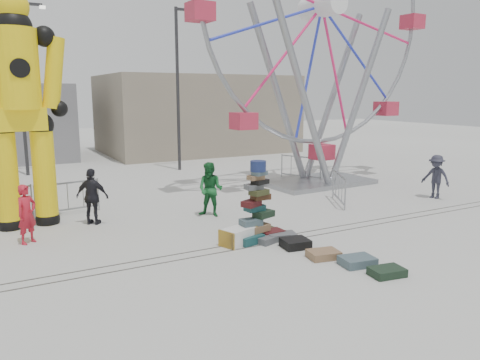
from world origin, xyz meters
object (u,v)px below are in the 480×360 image
crash_test_dummy (19,102)px  pedestrian_green (211,189)px  barricade_dummy_c (68,198)px  pedestrian_red (27,214)px  ferris_wheel (321,30)px  pedestrian_black (92,197)px  steamer_trunk (238,236)px  barricade_wheel_back (301,168)px  barricade_wheel_front (339,189)px  lamp_post_left (22,80)px  suitcase_tower (257,217)px  pedestrian_grey (436,177)px  lamp_post_right (179,81)px

crash_test_dummy → pedestrian_green: crash_test_dummy is taller
barricade_dummy_c → pedestrian_red: pedestrian_red is taller
ferris_wheel → pedestrian_green: 8.85m
pedestrian_black → steamer_trunk: bearing=164.7°
barricade_wheel_back → pedestrian_red: bearing=-95.7°
pedestrian_green → pedestrian_red: bearing=-130.8°
ferris_wheel → barricade_wheel_front: (-1.61, -3.32, -5.88)m
lamp_post_left → suitcase_tower: 15.08m
pedestrian_green → crash_test_dummy: bearing=-149.3°
pedestrian_grey → pedestrian_green: bearing=-114.4°
crash_test_dummy → barricade_dummy_c: bearing=29.8°
ferris_wheel → pedestrian_grey: ferris_wheel is taller
suitcase_tower → barricade_wheel_front: 5.13m
ferris_wheel → pedestrian_red: bearing=-168.7°
pedestrian_grey → barricade_wheel_back: bearing=-171.7°
crash_test_dummy → barricade_wheel_back: bearing=7.0°
lamp_post_left → crash_test_dummy: size_ratio=1.16×
lamp_post_left → barricade_wheel_front: bearing=-52.1°
barricade_wheel_front → barricade_wheel_back: bearing=9.1°
ferris_wheel → barricade_wheel_front: bearing=-118.3°
crash_test_dummy → barricade_wheel_back: crash_test_dummy is taller
steamer_trunk → pedestrian_black: size_ratio=0.54×
ferris_wheel → steamer_trunk: ferris_wheel is taller
steamer_trunk → barricade_wheel_back: (6.90, 6.76, 0.34)m
suitcase_tower → steamer_trunk: 0.77m
crash_test_dummy → pedestrian_black: size_ratio=4.06×
steamer_trunk → pedestrian_black: (-2.92, 3.75, 0.63)m
pedestrian_red → pedestrian_black: bearing=-7.8°
suitcase_tower → ferris_wheel: (6.28, 5.45, 5.83)m
lamp_post_right → crash_test_dummy: size_ratio=1.16×
barricade_wheel_back → pedestrian_red: (-11.70, -4.04, 0.24)m
suitcase_tower → barricade_dummy_c: size_ratio=1.07×
suitcase_tower → pedestrian_black: suitcase_tower is taller
steamer_trunk → pedestrian_black: bearing=109.2°
pedestrian_green → pedestrian_black: pedestrian_green is taller
pedestrian_red → pedestrian_grey: (13.87, -1.49, 0.03)m
steamer_trunk → barricade_wheel_front: (5.32, 2.28, 0.34)m
lamp_post_left → barricade_wheel_front: lamp_post_left is taller
pedestrian_green → pedestrian_black: size_ratio=1.02×
barricade_wheel_back → pedestrian_green: size_ratio=1.15×
crash_test_dummy → pedestrian_black: 3.35m
barricade_wheel_front → pedestrian_black: pedestrian_black is taller
ferris_wheel → steamer_trunk: 10.86m
lamp_post_right → pedestrian_black: 10.90m
crash_test_dummy → barricade_dummy_c: crash_test_dummy is taller
ferris_wheel → pedestrian_black: (-9.85, -1.85, -5.58)m
pedestrian_red → pedestrian_grey: pedestrian_grey is taller
pedestrian_green → suitcase_tower: bearing=-41.6°
lamp_post_left → pedestrian_green: size_ratio=4.60×
ferris_wheel → pedestrian_red: ferris_wheel is taller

